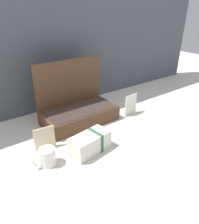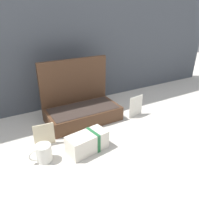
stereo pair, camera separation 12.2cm
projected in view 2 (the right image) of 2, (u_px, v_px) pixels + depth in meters
ground_plane at (97, 136)px, 1.31m from camera, size 6.00×6.00×0.00m
back_wall at (57, 13)px, 1.45m from camera, size 3.20×0.06×1.40m
open_suitcase at (81, 107)px, 1.47m from camera, size 0.51×0.28×0.42m
cream_toiletry_bag at (88, 142)px, 1.15m from camera, size 0.24×0.14×0.11m
coffee_mug at (43, 153)px, 1.08m from camera, size 0.12×0.08×0.10m
info_card_left at (136, 106)px, 1.51m from camera, size 0.12×0.02×0.16m
poster_card_right at (44, 135)px, 1.19m from camera, size 0.12×0.02×0.14m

